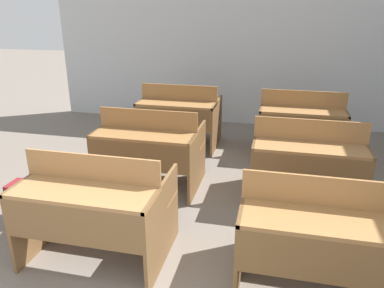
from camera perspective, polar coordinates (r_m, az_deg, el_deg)
name	(u,v)px	position (r m, az deg, el deg)	size (l,w,h in m)	color
wall_back	(236,29)	(6.44, 6.73, 16.95)	(6.32, 0.06, 3.17)	silver
bench_front_left	(96,205)	(3.11, -14.43, -9.06)	(1.10, 0.83, 0.91)	brown
bench_front_right	(319,234)	(2.83, 18.82, -12.83)	(1.10, 0.83, 0.91)	brown
bench_second_left	(149,148)	(4.20, -6.52, -0.57)	(1.10, 0.83, 0.91)	brown
bench_second_right	(307,160)	(4.02, 17.12, -2.41)	(1.10, 0.83, 0.91)	brown
bench_third_left	(179,115)	(5.44, -1.93, 4.46)	(1.10, 0.83, 0.91)	brown
bench_third_right	(301,123)	(5.28, 16.26, 3.14)	(1.10, 0.83, 0.91)	brown
schoolbag	(26,202)	(3.98, -23.95, -8.05)	(0.29, 0.24, 0.38)	maroon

